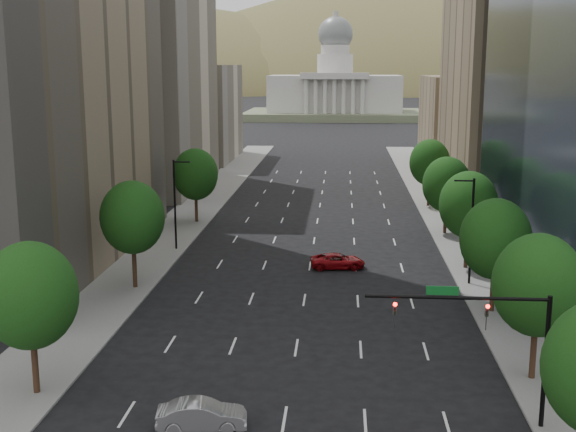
% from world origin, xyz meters
% --- Properties ---
extents(sidewalk_left, '(6.00, 200.00, 0.15)m').
position_xyz_m(sidewalk_left, '(-15.50, 60.00, 0.07)').
color(sidewalk_left, slate).
rests_on(sidewalk_left, ground).
extents(sidewalk_right, '(6.00, 200.00, 0.15)m').
position_xyz_m(sidewalk_right, '(15.50, 60.00, 0.07)').
color(sidewalk_right, slate).
rests_on(sidewalk_right, ground).
extents(midrise_cream_left, '(14.00, 30.00, 35.00)m').
position_xyz_m(midrise_cream_left, '(-25.00, 103.00, 17.50)').
color(midrise_cream_left, beige).
rests_on(midrise_cream_left, ground).
extents(filler_left, '(14.00, 26.00, 18.00)m').
position_xyz_m(filler_left, '(-25.00, 136.00, 9.00)').
color(filler_left, beige).
rests_on(filler_left, ground).
extents(parking_tan_right, '(14.00, 30.00, 30.00)m').
position_xyz_m(parking_tan_right, '(25.00, 100.00, 15.00)').
color(parking_tan_right, '#8C7759').
rests_on(parking_tan_right, ground).
extents(filler_right, '(14.00, 26.00, 16.00)m').
position_xyz_m(filler_right, '(25.00, 133.00, 8.00)').
color(filler_right, '#8C7759').
rests_on(filler_right, ground).
extents(tree_right_1, '(5.20, 5.20, 8.75)m').
position_xyz_m(tree_right_1, '(14.00, 36.00, 5.75)').
color(tree_right_1, '#382316').
rests_on(tree_right_1, ground).
extents(tree_right_2, '(5.20, 5.20, 8.61)m').
position_xyz_m(tree_right_2, '(14.00, 48.00, 5.60)').
color(tree_right_2, '#382316').
rests_on(tree_right_2, ground).
extents(tree_right_3, '(5.20, 5.20, 8.89)m').
position_xyz_m(tree_right_3, '(14.00, 60.00, 5.89)').
color(tree_right_3, '#382316').
rests_on(tree_right_3, ground).
extents(tree_right_4, '(5.20, 5.20, 8.46)m').
position_xyz_m(tree_right_4, '(14.00, 74.00, 5.46)').
color(tree_right_4, '#382316').
rests_on(tree_right_4, ground).
extents(tree_right_5, '(5.20, 5.20, 8.75)m').
position_xyz_m(tree_right_5, '(14.00, 90.00, 5.75)').
color(tree_right_5, '#382316').
rests_on(tree_right_5, ground).
extents(tree_left_0, '(5.20, 5.20, 8.75)m').
position_xyz_m(tree_left_0, '(-14.00, 32.00, 5.75)').
color(tree_left_0, '#382316').
rests_on(tree_left_0, ground).
extents(tree_left_1, '(5.20, 5.20, 8.97)m').
position_xyz_m(tree_left_1, '(-14.00, 52.00, 5.96)').
color(tree_left_1, '#382316').
rests_on(tree_left_1, ground).
extents(tree_left_2, '(5.20, 5.20, 8.68)m').
position_xyz_m(tree_left_2, '(-14.00, 78.00, 5.68)').
color(tree_left_2, '#382316').
rests_on(tree_left_2, ground).
extents(streetlight_rn, '(1.70, 0.20, 9.00)m').
position_xyz_m(streetlight_rn, '(13.44, 55.00, 4.84)').
color(streetlight_rn, black).
rests_on(streetlight_rn, ground).
extents(streetlight_ln, '(1.70, 0.20, 9.00)m').
position_xyz_m(streetlight_ln, '(-13.44, 65.00, 4.84)').
color(streetlight_ln, black).
rests_on(streetlight_ln, ground).
extents(traffic_signal, '(9.12, 0.40, 7.38)m').
position_xyz_m(traffic_signal, '(10.53, 30.00, 5.17)').
color(traffic_signal, black).
rests_on(traffic_signal, ground).
extents(capitol, '(60.00, 40.00, 35.20)m').
position_xyz_m(capitol, '(0.00, 249.71, 8.58)').
color(capitol, '#596647').
rests_on(capitol, ground).
extents(foothills, '(720.00, 413.00, 263.00)m').
position_xyz_m(foothills, '(34.67, 599.39, -37.78)').
color(foothills, olive).
rests_on(foothills, ground).
extents(car_silver, '(4.69, 2.15, 1.49)m').
position_xyz_m(car_silver, '(-4.07, 28.71, 0.75)').
color(car_silver, '#95959A').
rests_on(car_silver, ground).
extents(car_red_far, '(5.11, 2.78, 1.36)m').
position_xyz_m(car_red_far, '(2.53, 59.45, 0.68)').
color(car_red_far, maroon).
rests_on(car_red_far, ground).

